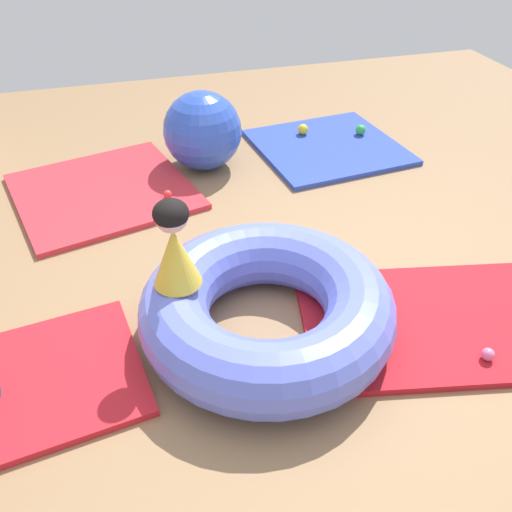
% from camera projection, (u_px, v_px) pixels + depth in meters
% --- Properties ---
extents(ground_plane, '(8.00, 8.00, 0.00)m').
position_uv_depth(ground_plane, '(256.00, 317.00, 2.96)').
color(ground_plane, '#93704C').
extents(gym_mat_near_right, '(1.25, 1.21, 0.04)m').
position_uv_depth(gym_mat_near_right, '(328.00, 147.00, 4.61)').
color(gym_mat_near_right, '#2D47B7').
rests_on(gym_mat_near_right, ground).
extents(gym_mat_far_right, '(1.76, 1.20, 0.04)m').
position_uv_depth(gym_mat_far_right, '(453.00, 321.00, 2.91)').
color(gym_mat_far_right, '#B21923').
rests_on(gym_mat_far_right, ground).
extents(gym_mat_front, '(1.45, 1.44, 0.04)m').
position_uv_depth(gym_mat_front, '(103.00, 191.00, 4.01)').
color(gym_mat_front, red).
rests_on(gym_mat_front, ground).
extents(inflatable_cushion, '(1.30, 1.30, 0.36)m').
position_uv_depth(inflatable_cushion, '(267.00, 308.00, 2.76)').
color(inflatable_cushion, '#6070E5').
rests_on(inflatable_cushion, ground).
extents(child_in_yellow, '(0.31, 0.31, 0.46)m').
position_uv_depth(child_in_yellow, '(174.00, 245.00, 2.51)').
color(child_in_yellow, yellow).
rests_on(child_in_yellow, inflatable_cushion).
extents(play_ball_yellow, '(0.09, 0.09, 0.09)m').
position_uv_depth(play_ball_yellow, '(303.00, 129.00, 4.74)').
color(play_ball_yellow, yellow).
rests_on(play_ball_yellow, gym_mat_near_right).
extents(play_ball_green, '(0.09, 0.09, 0.09)m').
position_uv_depth(play_ball_green, '(361.00, 130.00, 4.73)').
color(play_ball_green, green).
rests_on(play_ball_green, gym_mat_near_right).
extents(play_ball_pink, '(0.06, 0.06, 0.06)m').
position_uv_depth(play_ball_pink, '(488.00, 354.00, 2.65)').
color(play_ball_pink, pink).
rests_on(play_ball_pink, gym_mat_far_right).
extents(play_ball_red, '(0.06, 0.06, 0.06)m').
position_uv_depth(play_ball_red, '(168.00, 194.00, 3.87)').
color(play_ball_red, red).
rests_on(play_ball_red, gym_mat_front).
extents(exercise_ball_large, '(0.61, 0.61, 0.61)m').
position_uv_depth(exercise_ball_large, '(203.00, 131.00, 4.19)').
color(exercise_ball_large, blue).
rests_on(exercise_ball_large, ground).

